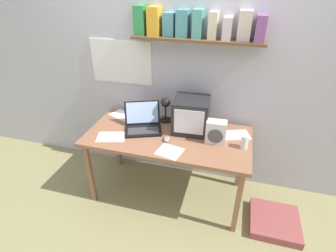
{
  "coord_description": "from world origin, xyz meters",
  "views": [
    {
      "loc": [
        0.58,
        -2.07,
        2.11
      ],
      "look_at": [
        0.0,
        0.0,
        0.85
      ],
      "focal_mm": 28.0,
      "sensor_mm": 36.0,
      "label": 1
    }
  ],
  "objects_px": {
    "juice_glass": "(244,142)",
    "computer_mouse": "(167,139)",
    "laptop": "(143,123)",
    "corner_desk": "(168,140)",
    "space_heater": "(216,132)",
    "open_notebook": "(111,137)",
    "crt_monitor": "(191,115)",
    "floor_cushion": "(274,222)",
    "desk_lamp": "(165,106)",
    "printed_handout": "(122,115)",
    "loose_paper_near_laptop": "(236,135)",
    "loose_paper_near_monitor": "(169,151)"
  },
  "relations": [
    {
      "from": "space_heater",
      "to": "desk_lamp",
      "type": "bearing_deg",
      "value": 155.43
    },
    {
      "from": "laptop",
      "to": "loose_paper_near_monitor",
      "type": "height_order",
      "value": "laptop"
    },
    {
      "from": "corner_desk",
      "to": "printed_handout",
      "type": "distance_m",
      "value": 0.65
    },
    {
      "from": "open_notebook",
      "to": "laptop",
      "type": "bearing_deg",
      "value": 46.34
    },
    {
      "from": "crt_monitor",
      "to": "desk_lamp",
      "type": "height_order",
      "value": "crt_monitor"
    },
    {
      "from": "crt_monitor",
      "to": "open_notebook",
      "type": "bearing_deg",
      "value": -158.15
    },
    {
      "from": "loose_paper_near_laptop",
      "to": "floor_cushion",
      "type": "distance_m",
      "value": 0.91
    },
    {
      "from": "laptop",
      "to": "loose_paper_near_laptop",
      "type": "bearing_deg",
      "value": -14.69
    },
    {
      "from": "crt_monitor",
      "to": "juice_glass",
      "type": "relative_size",
      "value": 2.81
    },
    {
      "from": "space_heater",
      "to": "loose_paper_near_laptop",
      "type": "bearing_deg",
      "value": 43.3
    },
    {
      "from": "open_notebook",
      "to": "juice_glass",
      "type": "bearing_deg",
      "value": 7.44
    },
    {
      "from": "juice_glass",
      "to": "loose_paper_near_monitor",
      "type": "height_order",
      "value": "juice_glass"
    },
    {
      "from": "laptop",
      "to": "open_notebook",
      "type": "bearing_deg",
      "value": -155.54
    },
    {
      "from": "space_heater",
      "to": "open_notebook",
      "type": "relative_size",
      "value": 0.71
    },
    {
      "from": "printed_handout",
      "to": "computer_mouse",
      "type": "bearing_deg",
      "value": -29.62
    },
    {
      "from": "laptop",
      "to": "juice_glass",
      "type": "distance_m",
      "value": 1.0
    },
    {
      "from": "loose_paper_near_laptop",
      "to": "crt_monitor",
      "type": "bearing_deg",
      "value": -177.06
    },
    {
      "from": "crt_monitor",
      "to": "space_heater",
      "type": "bearing_deg",
      "value": -34.61
    },
    {
      "from": "laptop",
      "to": "space_heater",
      "type": "distance_m",
      "value": 0.74
    },
    {
      "from": "floor_cushion",
      "to": "juice_glass",
      "type": "bearing_deg",
      "value": 162.37
    },
    {
      "from": "corner_desk",
      "to": "open_notebook",
      "type": "relative_size",
      "value": 5.14
    },
    {
      "from": "laptop",
      "to": "space_heater",
      "type": "height_order",
      "value": "laptop"
    },
    {
      "from": "corner_desk",
      "to": "floor_cushion",
      "type": "xyz_separation_m",
      "value": [
        1.11,
        -0.15,
        -0.65
      ]
    },
    {
      "from": "juice_glass",
      "to": "computer_mouse",
      "type": "relative_size",
      "value": 1.11
    },
    {
      "from": "space_heater",
      "to": "computer_mouse",
      "type": "xyz_separation_m",
      "value": [
        -0.44,
        -0.09,
        -0.09
      ]
    },
    {
      "from": "crt_monitor",
      "to": "laptop",
      "type": "height_order",
      "value": "crt_monitor"
    },
    {
      "from": "loose_paper_near_monitor",
      "to": "printed_handout",
      "type": "xyz_separation_m",
      "value": [
        -0.69,
        0.52,
        0.0
      ]
    },
    {
      "from": "juice_glass",
      "to": "printed_handout",
      "type": "bearing_deg",
      "value": 167.97
    },
    {
      "from": "crt_monitor",
      "to": "floor_cushion",
      "type": "relative_size",
      "value": 0.79
    },
    {
      "from": "printed_handout",
      "to": "open_notebook",
      "type": "distance_m",
      "value": 0.45
    },
    {
      "from": "loose_paper_near_laptop",
      "to": "floor_cushion",
      "type": "relative_size",
      "value": 0.67
    },
    {
      "from": "laptop",
      "to": "floor_cushion",
      "type": "distance_m",
      "value": 1.6
    },
    {
      "from": "laptop",
      "to": "open_notebook",
      "type": "height_order",
      "value": "laptop"
    },
    {
      "from": "loose_paper_near_laptop",
      "to": "loose_paper_near_monitor",
      "type": "height_order",
      "value": "same"
    },
    {
      "from": "loose_paper_near_monitor",
      "to": "floor_cushion",
      "type": "height_order",
      "value": "loose_paper_near_monitor"
    },
    {
      "from": "space_heater",
      "to": "floor_cushion",
      "type": "height_order",
      "value": "space_heater"
    },
    {
      "from": "floor_cushion",
      "to": "corner_desk",
      "type": "bearing_deg",
      "value": 172.31
    },
    {
      "from": "desk_lamp",
      "to": "juice_glass",
      "type": "bearing_deg",
      "value": -31.8
    },
    {
      "from": "laptop",
      "to": "desk_lamp",
      "type": "bearing_deg",
      "value": 18.29
    },
    {
      "from": "desk_lamp",
      "to": "open_notebook",
      "type": "xyz_separation_m",
      "value": [
        -0.43,
        -0.41,
        -0.19
      ]
    },
    {
      "from": "corner_desk",
      "to": "crt_monitor",
      "type": "distance_m",
      "value": 0.34
    },
    {
      "from": "space_heater",
      "to": "open_notebook",
      "type": "bearing_deg",
      "value": -171.37
    },
    {
      "from": "corner_desk",
      "to": "computer_mouse",
      "type": "distance_m",
      "value": 0.12
    },
    {
      "from": "space_heater",
      "to": "laptop",
      "type": "bearing_deg",
      "value": 173.04
    },
    {
      "from": "juice_glass",
      "to": "loose_paper_near_monitor",
      "type": "xyz_separation_m",
      "value": [
        -0.63,
        -0.24,
        -0.06
      ]
    },
    {
      "from": "crt_monitor",
      "to": "loose_paper_near_monitor",
      "type": "xyz_separation_m",
      "value": [
        -0.1,
        -0.42,
        -0.17
      ]
    },
    {
      "from": "loose_paper_near_monitor",
      "to": "printed_handout",
      "type": "distance_m",
      "value": 0.86
    },
    {
      "from": "space_heater",
      "to": "printed_handout",
      "type": "bearing_deg",
      "value": 164.23
    },
    {
      "from": "crt_monitor",
      "to": "loose_paper_near_laptop",
      "type": "relative_size",
      "value": 1.17
    },
    {
      "from": "computer_mouse",
      "to": "loose_paper_near_laptop",
      "type": "bearing_deg",
      "value": 23.36
    }
  ]
}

